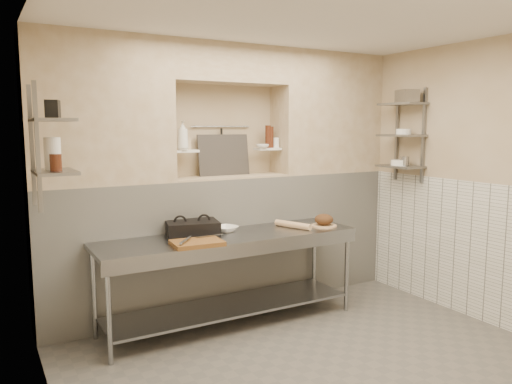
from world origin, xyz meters
TOP-DOWN VIEW (x-y plane):
  - floor at (0.00, 0.00)m, footprint 4.00×3.90m
  - ceiling at (0.00, 0.00)m, footprint 4.00×3.90m
  - wall_left at (-2.05, 0.00)m, footprint 0.10×3.90m
  - wall_right at (2.05, 0.00)m, footprint 0.10×3.90m
  - wall_back at (0.00, 2.00)m, footprint 4.00×0.10m
  - backwall_lower at (0.00, 1.75)m, footprint 4.00×0.40m
  - alcove_sill at (0.00, 1.75)m, footprint 1.30×0.40m
  - backwall_pillar_left at (-1.33, 1.75)m, footprint 1.35×0.40m
  - backwall_pillar_right at (1.33, 1.75)m, footprint 1.35×0.40m
  - backwall_header at (0.00, 1.75)m, footprint 1.30×0.40m
  - wainscot_left at (-1.99, 0.00)m, footprint 0.02×3.90m
  - wainscot_right at (1.99, 0.00)m, footprint 0.02×3.90m
  - alcove_shelf_left at (-0.50, 1.75)m, footprint 0.28×0.16m
  - alcove_shelf_right at (0.50, 1.75)m, footprint 0.28×0.16m
  - utensil_rail at (0.00, 1.92)m, footprint 0.70×0.02m
  - hanging_steel at (0.00, 1.90)m, footprint 0.02×0.02m
  - splash_panel at (0.00, 1.85)m, footprint 0.60×0.08m
  - shelf_rail_left_a at (-1.98, 1.25)m, footprint 0.03×0.03m
  - shelf_rail_left_b at (-1.98, 0.85)m, footprint 0.03×0.03m
  - wall_shelf_left_lower at (-1.84, 1.05)m, footprint 0.30×0.50m
  - wall_shelf_left_upper at (-1.84, 1.05)m, footprint 0.30×0.50m
  - shelf_rail_right_a at (1.98, 1.25)m, footprint 0.03×0.03m
  - shelf_rail_right_b at (1.98, 0.85)m, footprint 0.03×0.03m
  - wall_shelf_right_lower at (1.84, 1.05)m, footprint 0.30×0.50m
  - wall_shelf_right_mid at (1.84, 1.05)m, footprint 0.30×0.50m
  - wall_shelf_right_upper at (1.84, 1.05)m, footprint 0.30×0.50m
  - prep_table at (-0.26, 1.18)m, footprint 2.60×0.70m
  - panini_press at (-0.57, 1.40)m, footprint 0.56×0.46m
  - cutting_board at (-0.70, 0.97)m, footprint 0.46×0.34m
  - knife_blade at (-0.53, 1.08)m, footprint 0.26×0.03m
  - tongs at (-0.80, 0.97)m, footprint 0.19×0.22m
  - mixing_bowl at (-0.22, 1.36)m, footprint 0.29×0.29m
  - rolling_pin at (0.47, 1.18)m, footprint 0.22×0.43m
  - bread_board at (0.80, 1.09)m, footprint 0.27×0.27m
  - bread_loaf at (0.80, 1.09)m, footprint 0.20×0.20m
  - bottle_soap at (-0.53, 1.70)m, footprint 0.12×0.12m
  - jar_alcove at (-0.46, 1.80)m, footprint 0.08×0.08m
  - bowl_alcove at (0.40, 1.69)m, footprint 0.15×0.15m
  - condiment_a at (0.55, 1.77)m, footprint 0.06×0.06m
  - condiment_b at (0.51, 1.77)m, footprint 0.06×0.06m
  - condiment_c at (0.61, 1.74)m, footprint 0.07×0.07m
  - jug_left at (-1.84, 1.12)m, footprint 0.13×0.13m
  - jar_left at (-1.84, 0.97)m, footprint 0.09×0.09m
  - box_left_upper at (-1.84, 0.99)m, footprint 0.12×0.12m
  - bowl_right at (1.84, 1.05)m, footprint 0.21×0.21m
  - canister_right at (1.84, 0.98)m, footprint 0.10×0.10m
  - bowl_right_mid at (1.84, 1.02)m, footprint 0.17×0.17m
  - basket_right at (1.84, 0.98)m, footprint 0.22×0.25m

SIDE VIEW (x-z plane):
  - floor at x=0.00m, z-range -0.10..0.00m
  - prep_table at x=-0.26m, z-range 0.19..1.09m
  - backwall_lower at x=0.00m, z-range 0.00..1.40m
  - wainscot_left at x=-1.99m, z-range 0.00..1.40m
  - wainscot_right at x=1.99m, z-range 0.00..1.40m
  - bread_board at x=0.80m, z-range 0.90..0.92m
  - cutting_board at x=-0.70m, z-range 0.90..0.94m
  - mixing_bowl at x=-0.22m, z-range 0.90..0.96m
  - rolling_pin at x=0.47m, z-range 0.90..0.97m
  - knife_blade at x=-0.53m, z-range 0.95..0.95m
  - tongs at x=-0.80m, z-range 0.95..0.97m
  - panini_press at x=-0.57m, z-range 0.90..1.04m
  - bread_loaf at x=0.80m, z-range 0.92..1.03m
  - wall_left at x=-2.05m, z-range 0.00..2.80m
  - wall_right at x=2.05m, z-range 0.00..2.80m
  - wall_back at x=0.00m, z-range 0.00..2.80m
  - alcove_sill at x=0.00m, z-range 1.40..1.42m
  - wall_shelf_right_lower at x=1.84m, z-range 1.49..1.51m
  - bowl_right at x=1.84m, z-range 1.51..1.57m
  - canister_right at x=1.84m, z-range 1.51..1.62m
  - wall_shelf_left_lower at x=-1.84m, z-range 1.59..1.61m
  - splash_panel at x=0.00m, z-range 1.42..1.86m
  - jar_left at x=-1.84m, z-range 1.61..1.74m
  - alcove_shelf_left at x=-0.50m, z-range 1.69..1.71m
  - alcove_shelf_right at x=0.50m, z-range 1.69..1.71m
  - bowl_alcove at x=0.40m, z-range 1.71..1.76m
  - jug_left at x=-1.84m, z-range 1.61..1.87m
  - condiment_c at x=0.61m, z-range 1.71..1.83m
  - jar_alcove at x=-0.46m, z-range 1.71..1.84m
  - hanging_steel at x=0.00m, z-range 1.63..1.93m
  - shelf_rail_left_a at x=-1.98m, z-range 1.33..2.27m
  - shelf_rail_left_b at x=-1.98m, z-range 1.33..2.27m
  - condiment_a at x=0.55m, z-range 1.71..1.95m
  - condiment_b at x=0.51m, z-range 1.71..1.96m
  - shelf_rail_right_a at x=1.98m, z-range 1.33..2.38m
  - shelf_rail_right_b at x=1.98m, z-range 1.33..2.38m
  - wall_shelf_right_mid at x=1.84m, z-range 1.84..1.86m
  - bottle_soap at x=-0.53m, z-range 1.71..2.01m
  - bowl_right_mid at x=1.84m, z-range 1.86..1.92m
  - utensil_rail at x=0.00m, z-range 1.94..1.96m
  - wall_shelf_left_upper at x=-1.84m, z-range 1.99..2.01m
  - box_left_upper at x=-1.84m, z-range 2.01..2.15m
  - backwall_pillar_left at x=-1.33m, z-range 1.40..2.80m
  - backwall_pillar_right at x=1.33m, z-range 1.40..2.80m
  - wall_shelf_right_upper at x=1.84m, z-range 2.19..2.21m
  - basket_right at x=1.84m, z-range 2.21..2.35m
  - backwall_header at x=0.00m, z-range 2.40..2.80m
  - ceiling at x=0.00m, z-range 2.80..2.90m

